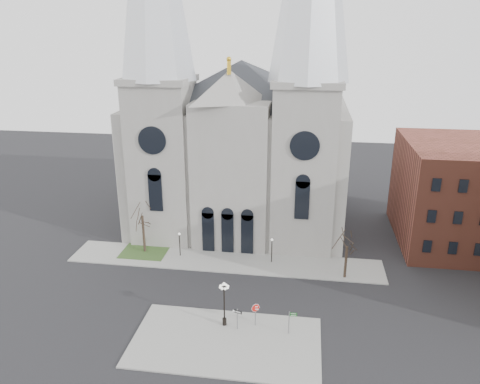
# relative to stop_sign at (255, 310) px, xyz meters

# --- Properties ---
(ground) EXTENTS (160.00, 160.00, 0.00)m
(ground) POSITION_rel_stop_sign_xyz_m (-5.50, 2.10, -1.93)
(ground) COLOR black
(ground) RESTS_ON ground
(sidewalk_near) EXTENTS (18.00, 10.00, 0.14)m
(sidewalk_near) POSITION_rel_stop_sign_xyz_m (-2.50, -2.90, -1.86)
(sidewalk_near) COLOR gray
(sidewalk_near) RESTS_ON ground
(sidewalk_far) EXTENTS (40.00, 6.00, 0.14)m
(sidewalk_far) POSITION_rel_stop_sign_xyz_m (-5.50, 13.10, -1.86)
(sidewalk_far) COLOR gray
(sidewalk_far) RESTS_ON ground
(grass_patch) EXTENTS (6.00, 5.00, 0.18)m
(grass_patch) POSITION_rel_stop_sign_xyz_m (-16.50, 14.10, -1.84)
(grass_patch) COLOR #314E21
(grass_patch) RESTS_ON ground
(cathedral) EXTENTS (33.00, 26.66, 54.00)m
(cathedral) POSITION_rel_stop_sign_xyz_m (-5.50, 24.96, 16.55)
(cathedral) COLOR gray
(cathedral) RESTS_ON ground
(bg_building_brick) EXTENTS (14.00, 18.00, 14.00)m
(bg_building_brick) POSITION_rel_stop_sign_xyz_m (24.50, 24.10, 5.07)
(bg_building_brick) COLOR brown
(bg_building_brick) RESTS_ON ground
(tree_left) EXTENTS (3.20, 3.20, 7.50)m
(tree_left) POSITION_rel_stop_sign_xyz_m (-16.50, 14.10, 3.65)
(tree_left) COLOR black
(tree_left) RESTS_ON ground
(tree_right) EXTENTS (3.20, 3.20, 6.00)m
(tree_right) POSITION_rel_stop_sign_xyz_m (9.50, 11.10, 2.54)
(tree_right) COLOR black
(tree_right) RESTS_ON ground
(ped_lamp_left) EXTENTS (0.32, 0.32, 3.26)m
(ped_lamp_left) POSITION_rel_stop_sign_xyz_m (-11.50, 13.60, 0.40)
(ped_lamp_left) COLOR black
(ped_lamp_left) RESTS_ON sidewalk_far
(ped_lamp_right) EXTENTS (0.32, 0.32, 3.26)m
(ped_lamp_right) POSITION_rel_stop_sign_xyz_m (0.50, 13.60, 0.40)
(ped_lamp_right) COLOR black
(ped_lamp_right) RESTS_ON sidewalk_far
(stop_sign) EXTENTS (0.90, 0.20, 2.51)m
(stop_sign) POSITION_rel_stop_sign_xyz_m (0.00, 0.00, 0.00)
(stop_sign) COLOR slate
(stop_sign) RESTS_ON sidewalk_near
(globe_lamp) EXTENTS (1.33, 1.33, 4.86)m
(globe_lamp) POSITION_rel_stop_sign_xyz_m (-3.08, -0.37, 1.26)
(globe_lamp) COLOR black
(globe_lamp) RESTS_ON sidewalk_near
(one_way_sign) EXTENTS (0.97, 0.37, 2.30)m
(one_way_sign) POSITION_rel_stop_sign_xyz_m (-1.69, -0.87, -0.25)
(one_way_sign) COLOR slate
(one_way_sign) RESTS_ON sidewalk_near
(street_name_sign) EXTENTS (0.79, 0.12, 2.48)m
(street_name_sign) POSITION_rel_stop_sign_xyz_m (3.46, -0.84, -0.34)
(street_name_sign) COLOR slate
(street_name_sign) RESTS_ON sidewalk_near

